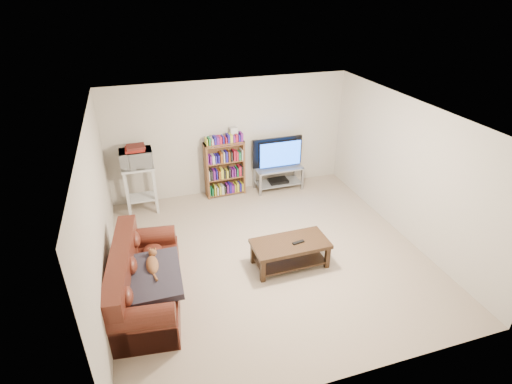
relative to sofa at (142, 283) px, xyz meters
name	(u,v)px	position (x,y,z in m)	size (l,w,h in m)	color
floor	(269,254)	(2.07, 0.48, -0.30)	(5.00, 5.00, 0.00)	#C1AA8F
ceiling	(271,116)	(2.07, 0.48, 2.10)	(5.00, 5.00, 0.00)	white
wall_back	(230,137)	(2.07, 2.98, 0.90)	(5.00, 5.00, 0.00)	beige
wall_front	(351,301)	(2.07, -2.02, 0.90)	(5.00, 5.00, 0.00)	beige
wall_left	(99,217)	(-0.43, 0.48, 0.90)	(5.00, 5.00, 0.00)	beige
wall_right	(408,171)	(4.57, 0.48, 0.90)	(5.00, 5.00, 0.00)	beige
sofa	(142,283)	(0.00, 0.00, 0.00)	(1.10, 2.08, 0.85)	#501F14
blanket	(152,277)	(0.16, -0.16, 0.21)	(0.77, 1.00, 0.10)	#2D2833
cat	(152,265)	(0.18, 0.02, 0.27)	(0.22, 0.54, 0.16)	brown
coffee_table	(290,249)	(2.30, 0.12, 0.00)	(1.22, 0.62, 0.44)	black
remote	(298,242)	(2.41, 0.07, 0.15)	(0.20, 0.05, 0.02)	black
tv_stand	(278,174)	(3.05, 2.68, 0.04)	(1.03, 0.47, 0.51)	#999EA3
television	(279,154)	(3.05, 2.68, 0.53)	(1.10, 0.15, 0.64)	black
dvd_player	(278,181)	(3.05, 2.68, -0.11)	(0.41, 0.29, 0.06)	black
bookshelf	(225,168)	(1.88, 2.78, 0.31)	(0.84, 0.30, 1.19)	brown
shelf_clutter	(228,136)	(1.98, 2.80, 0.99)	(0.61, 0.21, 0.28)	silver
microwave_stand	(140,183)	(0.16, 2.60, 0.31)	(0.60, 0.44, 0.97)	silver
microwave	(136,158)	(0.16, 2.60, 0.83)	(0.59, 0.40, 0.33)	silver
game_boxes	(135,149)	(0.16, 2.60, 1.01)	(0.35, 0.31, 0.05)	maroon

